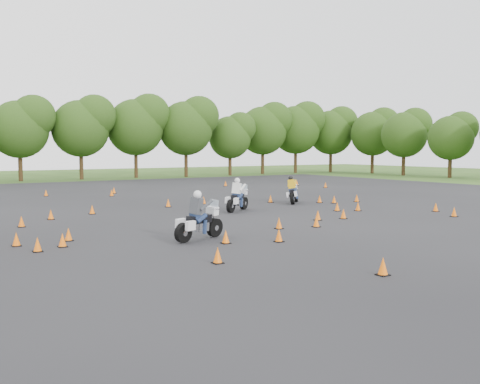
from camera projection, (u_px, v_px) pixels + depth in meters
name	position (u px, v px, depth m)	size (l,w,h in m)	color
ground	(290.00, 226.00, 22.88)	(140.00, 140.00, 0.00)	#2D5119
asphalt_pad	(219.00, 212.00, 27.92)	(62.00, 62.00, 0.00)	black
treeline	(95.00, 136.00, 53.62)	(86.84, 32.09, 10.36)	#254012
traffic_cones	(217.00, 209.00, 27.24)	(36.38, 32.87, 0.45)	orange
rider_grey	(199.00, 215.00, 19.35)	(2.35, 0.72, 1.81)	#383A3E
rider_yellow	(295.00, 189.00, 32.47)	(2.21, 0.68, 1.70)	gold
rider_white	(237.00, 194.00, 28.37)	(2.30, 0.71, 1.78)	silver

